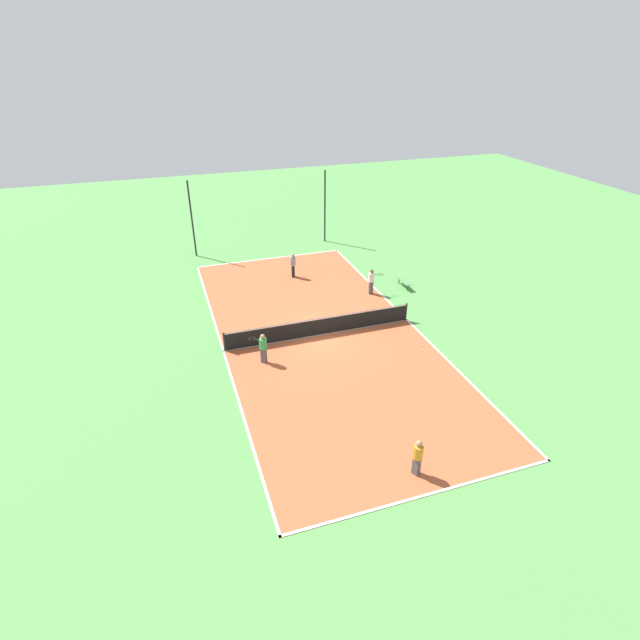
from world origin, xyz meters
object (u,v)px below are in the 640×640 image
bench (403,281)px  player_center_orange (418,455)px  tennis_net (320,326)px  tennis_ball_near_net (422,345)px  fence_post_back_right (325,207)px  player_baseline_gray (293,263)px  tennis_ball_midcourt (238,310)px  fence_post_back_left (192,219)px  player_near_white (371,280)px  player_far_green (263,346)px

bench → player_center_orange: size_ratio=0.99×
tennis_net → tennis_ball_near_net: bearing=-31.1°
fence_post_back_right → player_baseline_gray: bearing=-125.7°
tennis_ball_midcourt → fence_post_back_left: size_ratio=0.01×
tennis_ball_midcourt → tennis_net: bearing=-48.3°
player_baseline_gray → tennis_ball_midcourt: 5.75m
tennis_ball_midcourt → player_near_white: bearing=-2.4°
player_baseline_gray → tennis_ball_near_net: player_baseline_gray is taller
player_baseline_gray → tennis_ball_near_net: size_ratio=24.24×
player_far_green → player_baseline_gray: bearing=-71.1°
player_far_green → tennis_ball_near_net: (7.98, -1.14, -0.84)m
tennis_ball_midcourt → fence_post_back_left: bearing=97.9°
player_far_green → tennis_ball_near_net: size_ratio=22.67×
player_center_orange → bench: bearing=130.7°
player_center_orange → tennis_ball_midcourt: (-3.77, 14.45, -0.82)m
player_baseline_gray → tennis_net: bearing=-174.4°
tennis_ball_near_net → fence_post_back_right: bearing=88.7°
bench → player_center_orange: player_center_orange is taller
player_baseline_gray → fence_post_back_left: (-5.67, 5.90, 1.76)m
tennis_net → fence_post_back_left: size_ratio=1.86×
player_far_green → player_near_white: 9.60m
player_center_orange → fence_post_back_left: fence_post_back_left is taller
bench → player_near_white: 2.44m
tennis_ball_midcourt → player_center_orange: bearing=-75.4°
player_center_orange → tennis_ball_midcourt: bearing=170.6°
player_baseline_gray → tennis_ball_near_net: bearing=-148.9°
fence_post_back_left → fence_post_back_right: 9.91m
player_baseline_gray → player_near_white: (3.85, -3.99, -0.02)m
player_baseline_gray → tennis_ball_midcourt: player_baseline_gray is taller
player_baseline_gray → tennis_ball_midcourt: (-4.35, -3.65, -0.91)m
tennis_net → fence_post_back_right: 14.66m
player_near_white → tennis_ball_near_net: 6.55m
player_baseline_gray → tennis_ball_midcourt: size_ratio=24.24×
tennis_ball_midcourt → player_far_green: bearing=-87.7°
tennis_ball_near_net → player_baseline_gray: bearing=110.2°
tennis_net → fence_post_back_left: (-4.96, 13.63, 2.18)m
tennis_ball_near_net → fence_post_back_right: fence_post_back_right is taller
tennis_net → player_baseline_gray: (0.72, 7.73, 0.42)m
player_near_white → fence_post_back_right: bearing=96.0°
tennis_net → tennis_ball_midcourt: (-3.63, 4.08, -0.49)m
player_near_white → tennis_ball_midcourt: (-8.19, 0.34, -0.89)m
player_near_white → fence_post_back_left: (-9.52, 9.89, 1.78)m
bench → fence_post_back_left: (-11.87, 9.61, 2.34)m
bench → player_center_orange: 15.91m
tennis_net → bench: bearing=30.1°
tennis_net → bench: 8.00m
tennis_net → tennis_ball_near_net: size_ratio=149.43×
player_center_orange → tennis_ball_near_net: (4.43, 7.62, -0.82)m
bench → tennis_ball_midcourt: size_ratio=22.03×
tennis_net → player_baseline_gray: size_ratio=6.17×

